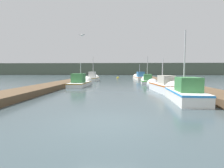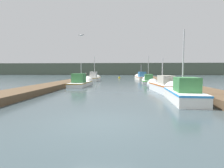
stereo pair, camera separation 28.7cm
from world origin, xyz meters
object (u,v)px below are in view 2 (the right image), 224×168
(fishing_boat_1, at_px, (161,86))
(mooring_piling_1, at_px, (145,76))
(fishing_boat_2, at_px, (82,82))
(fishing_boat_4, at_px, (95,78))
(mooring_piling_2, at_px, (91,77))
(seagull_lead, at_px, (81,35))
(mooring_piling_0, at_px, (81,79))
(fishing_boat_0, at_px, (182,93))
(mooring_piling_3, at_px, (86,77))
(fishing_boat_5, at_px, (141,77))
(fishing_boat_3, at_px, (148,80))
(channel_buoy, at_px, (119,78))

(fishing_boat_1, xyz_separation_m, mooring_piling_1, (1.34, 23.95, 0.07))
(fishing_boat_2, bearing_deg, fishing_boat_4, 91.44)
(fishing_boat_1, height_order, mooring_piling_2, fishing_boat_1)
(seagull_lead, bearing_deg, fishing_boat_1, -144.53)
(mooring_piling_0, height_order, mooring_piling_2, mooring_piling_0)
(fishing_boat_0, xyz_separation_m, seagull_lead, (-6.92, 3.03, 4.12))
(mooring_piling_0, bearing_deg, mooring_piling_3, 91.83)
(mooring_piling_1, bearing_deg, fishing_boat_4, -134.16)
(fishing_boat_0, distance_m, mooring_piling_2, 23.06)
(fishing_boat_0, bearing_deg, mooring_piling_1, 91.35)
(fishing_boat_2, relative_size, fishing_boat_5, 1.00)
(mooring_piling_2, xyz_separation_m, seagull_lead, (2.70, -17.93, 4.09))
(fishing_boat_2, xyz_separation_m, mooring_piling_2, (-1.09, 11.17, 0.10))
(fishing_boat_5, distance_m, mooring_piling_0, 13.98)
(mooring_piling_0, bearing_deg, fishing_boat_5, 46.90)
(fishing_boat_1, distance_m, mooring_piling_0, 13.14)
(fishing_boat_0, relative_size, mooring_piling_1, 4.81)
(fishing_boat_3, xyz_separation_m, mooring_piling_0, (-9.71, -0.73, 0.26))
(mooring_piling_2, bearing_deg, fishing_boat_5, 18.22)
(mooring_piling_0, height_order, mooring_piling_3, mooring_piling_3)
(fishing_boat_1, xyz_separation_m, fishing_boat_2, (-8.31, 4.97, -0.07))
(fishing_boat_0, bearing_deg, fishing_boat_2, 134.63)
(fishing_boat_1, bearing_deg, fishing_boat_0, -93.19)
(mooring_piling_3, xyz_separation_m, seagull_lead, (2.98, -14.87, 3.93))
(fishing_boat_5, distance_m, mooring_piling_3, 11.48)
(fishing_boat_5, xyz_separation_m, mooring_piling_0, (-9.55, -10.21, 0.15))
(fishing_boat_2, height_order, seagull_lead, seagull_lead)
(fishing_boat_0, xyz_separation_m, mooring_piling_0, (-9.77, 13.85, 0.15))
(mooring_piling_1, bearing_deg, fishing_boat_3, -94.74)
(fishing_boat_3, bearing_deg, fishing_boat_1, -86.29)
(fishing_boat_2, relative_size, fishing_boat_3, 1.16)
(fishing_boat_0, distance_m, mooring_piling_0, 16.95)
(fishing_boat_1, bearing_deg, mooring_piling_0, 130.77)
(fishing_boat_1, xyz_separation_m, fishing_boat_5, (0.01, 19.24, 0.00))
(fishing_boat_2, xyz_separation_m, seagull_lead, (1.61, -6.76, 4.19))
(fishing_boat_5, height_order, mooring_piling_1, fishing_boat_5)
(fishing_boat_2, distance_m, channel_buoy, 19.60)
(mooring_piling_1, xyz_separation_m, mooring_piling_2, (-10.74, -7.80, -0.03))
(fishing_boat_0, height_order, channel_buoy, fishing_boat_0)
(mooring_piling_2, distance_m, mooring_piling_3, 3.08)
(fishing_boat_4, xyz_separation_m, seagull_lead, (1.63, -15.78, 4.12))
(fishing_boat_3, height_order, mooring_piling_3, fishing_boat_3)
(fishing_boat_2, xyz_separation_m, mooring_piling_1, (9.65, 18.98, 0.13))
(fishing_boat_2, bearing_deg, channel_buoy, 79.68)
(fishing_boat_3, relative_size, seagull_lead, 9.86)
(fishing_boat_2, distance_m, mooring_piling_1, 21.29)
(fishing_boat_1, relative_size, fishing_boat_2, 0.91)
(fishing_boat_0, distance_m, fishing_boat_3, 14.59)
(fishing_boat_1, distance_m, fishing_boat_4, 16.28)
(fishing_boat_5, distance_m, seagull_lead, 22.45)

